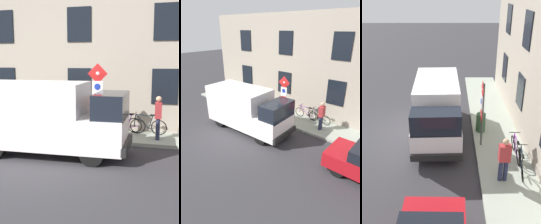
{
  "view_description": "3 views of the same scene",
  "coord_description": "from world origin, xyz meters",
  "views": [
    {
      "loc": [
        -8.13,
        -4.13,
        3.24
      ],
      "look_at": [
        2.07,
        -1.33,
        1.43
      ],
      "focal_mm": 48.92,
      "sensor_mm": 36.0,
      "label": 1
    },
    {
      "loc": [
        -5.92,
        -7.93,
        5.75
      ],
      "look_at": [
        2.05,
        -1.3,
        1.23
      ],
      "focal_mm": 31.24,
      "sensor_mm": 36.0,
      "label": 2
    },
    {
      "loc": [
        2.07,
        -11.03,
        6.47
      ],
      "look_at": [
        2.03,
        0.22,
        0.98
      ],
      "focal_mm": 42.1,
      "sensor_mm": 36.0,
      "label": 3
    }
  ],
  "objects": [
    {
      "name": "bicycle_purple",
      "position": [
        4.65,
        -2.23,
        0.51
      ],
      "size": [
        0.46,
        1.71,
        0.89
      ],
      "rotation": [
        0.0,
        0.0,
        1.55
      ],
      "color": "black",
      "rests_on": "sidewalk_slab"
    },
    {
      "name": "pedestrian",
      "position": [
        3.89,
        -3.62,
        1.07
      ],
      "size": [
        0.41,
        0.27,
        1.72
      ],
      "rotation": [
        0.0,
        0.0,
        1.6
      ],
      "color": "#262B47",
      "rests_on": "sidewalk_slab"
    },
    {
      "name": "litter_bin",
      "position": [
        3.45,
        -0.11,
        0.59
      ],
      "size": [
        0.44,
        0.44,
        0.9
      ],
      "primitive_type": "cylinder",
      "color": "#2D5133",
      "rests_on": "sidewalk_slab"
    },
    {
      "name": "ground_plane",
      "position": [
        0.0,
        0.0,
        0.0
      ],
      "size": [
        80.0,
        80.0,
        0.0
      ],
      "primitive_type": "plane",
      "color": "#323134"
    },
    {
      "name": "sign_post_stacked",
      "position": [
        3.31,
        -1.32,
        1.95
      ],
      "size": [
        0.15,
        0.56,
        2.85
      ],
      "color": "#474C47",
      "rests_on": "sidewalk_slab"
    },
    {
      "name": "sidewalk_slab",
      "position": [
        4.15,
        0.0,
        0.07
      ],
      "size": [
        2.09,
        15.81,
        0.14
      ],
      "primitive_type": "cube",
      "color": "#9DA596",
      "rests_on": "ground_plane"
    },
    {
      "name": "delivery_van",
      "position": [
        1.4,
        -0.01,
        1.33
      ],
      "size": [
        2.18,
        5.39,
        2.5
      ],
      "rotation": [
        0.0,
        0.0,
        4.75
      ],
      "color": "white",
      "rests_on": "ground_plane"
    },
    {
      "name": "building_facade",
      "position": [
        5.54,
        0.0,
        3.33
      ],
      "size": [
        0.75,
        13.81,
        6.66
      ],
      "color": "#A99C8B",
      "rests_on": "ground_plane"
    },
    {
      "name": "bicycle_black",
      "position": [
        4.65,
        -3.11,
        0.51
      ],
      "size": [
        0.49,
        1.71,
        0.89
      ],
      "rotation": [
        0.0,
        0.0,
        1.43
      ],
      "color": "black",
      "rests_on": "sidewalk_slab"
    }
  ]
}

